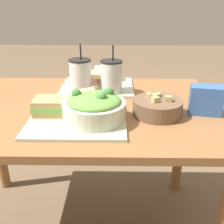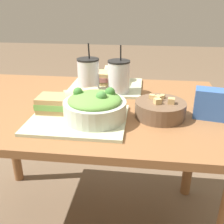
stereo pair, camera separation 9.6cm
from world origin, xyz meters
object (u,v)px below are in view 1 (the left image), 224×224
Objects in this scene: baguette_near at (78,99)px; drink_cup_dark at (80,77)px; sandwich_near at (53,106)px; chip_bag at (206,100)px; soup_bowl at (157,107)px; drink_cup_red at (111,77)px; sandwich_far at (100,78)px; baguette_far at (106,73)px; salad_bowl at (94,107)px.

drink_cup_dark reaches higher than baguette_near.
sandwich_near is 0.61m from chip_bag.
drink_cup_dark reaches higher than soup_bowl.
drink_cup_red reaches higher than baguette_near.
soup_bowl is 0.86× the size of drink_cup_dark.
drink_cup_red is at bearing 160.13° from chip_bag.
baguette_far is (0.03, 0.08, 0.01)m from sandwich_far.
soup_bowl is at bearing 15.38° from salad_bowl.
baguette_near is 0.71× the size of drink_cup_red.
baguette_far is at bearing 66.92° from sandwich_near.
drink_cup_dark reaches higher than chip_bag.
drink_cup_dark reaches higher than salad_bowl.
salad_bowl is 1.47× the size of baguette_near.
sandwich_near is at bearing 94.42° from baguette_near.
salad_bowl is 1.57× the size of sandwich_far.
baguette_near and baguette_far have the same top height.
sandwich_far is (-0.25, 0.36, 0.01)m from soup_bowl.
soup_bowl is 1.31× the size of sandwich_far.
sandwich_near is 1.22× the size of baguette_far.
soup_bowl is at bearing -152.40° from baguette_far.
drink_cup_dark is 0.15m from drink_cup_red.
soup_bowl is at bearing -51.53° from sandwich_far.
salad_bowl is at bearing -73.76° from drink_cup_dark.
drink_cup_red is 0.45m from chip_bag.
sandwich_far is 1.23× the size of baguette_far.
drink_cup_dark is (-0.09, -0.12, 0.04)m from sandwich_far.
salad_bowl is at bearing -164.62° from soup_bowl.
baguette_far reaches higher than soup_bowl.
baguette_far is at bearing 87.00° from salad_bowl.
chip_bag is at bearing 3.16° from sandwich_near.
drink_cup_red is at bearing -169.83° from baguette_far.
baguette_far reaches higher than sandwich_far.
drink_cup_dark reaches higher than sandwich_far.
baguette_near is at bearing -171.09° from chip_bag.
drink_cup_red is at bearing 49.44° from sandwich_near.
drink_cup_dark is at bearing 167.74° from chip_bag.
drink_cup_dark is (0.08, 0.27, 0.04)m from sandwich_near.
baguette_far is 0.54× the size of drink_cup_red.
drink_cup_dark is (-0.02, 0.21, 0.03)m from baguette_near.
soup_bowl is 0.49m from baguette_far.
baguette_far is at bearing -40.88° from baguette_near.
sandwich_far is 1.10× the size of chip_bag.
drink_cup_red is at bearing 127.68° from soup_bowl.
chip_bag is at bearing 4.64° from soup_bowl.
baguette_near is at bearing -85.29° from drink_cup_dark.
salad_bowl is 0.13m from baguette_near.
salad_bowl reaches higher than sandwich_far.
sandwich_near is at bearing -176.92° from soup_bowl.
soup_bowl is at bearing -35.87° from drink_cup_dark.
drink_cup_red is 1.64× the size of chip_bag.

